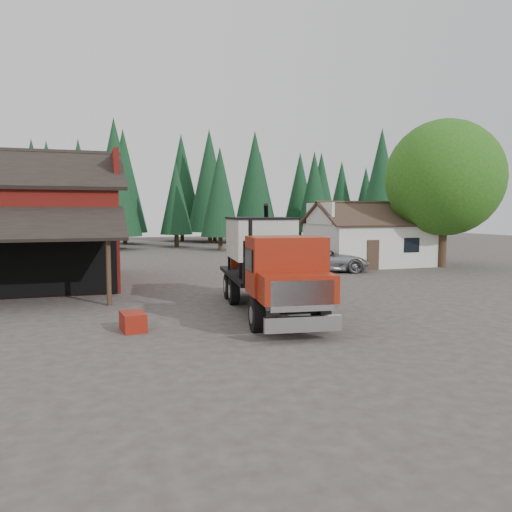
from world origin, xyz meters
name	(u,v)px	position (x,y,z in m)	size (l,w,h in m)	color
ground	(254,307)	(0.00, 0.00, 0.00)	(120.00, 120.00, 0.00)	#3E3631
farmhouse	(369,242)	(13.00, 13.00, 1.67)	(8.60, 6.42, 4.65)	silver
deciduous_tree	(445,182)	(17.01, 9.97, 5.91)	(8.00, 8.00, 10.20)	#382619
conifer_backdrop	(148,244)	(0.00, 42.00, 0.00)	(76.00, 16.00, 16.00)	#10321A
near_pine_b	(220,192)	(6.00, 30.00, 5.89)	(3.96, 3.96, 10.40)	#382619
near_pine_c	(381,182)	(22.00, 26.00, 6.89)	(4.84, 4.84, 12.40)	#382619
near_pine_d	(115,177)	(-4.00, 34.00, 7.39)	(5.28, 5.28, 13.40)	#382619
feed_truck	(269,261)	(0.20, -1.20, 1.97)	(3.55, 9.54, 4.20)	black
silver_car	(325,260)	(8.00, 10.00, 0.79)	(2.62, 5.69, 1.58)	#9B9DA3
equip_box	(133,322)	(-5.00, -2.74, 0.30)	(0.70, 1.10, 0.60)	maroon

